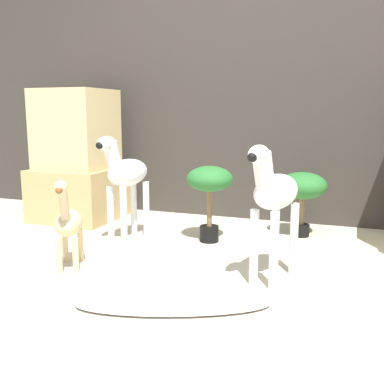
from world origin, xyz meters
TOP-DOWN VIEW (x-y plane):
  - ground_plane at (0.00, 0.00)m, footprint 14.00×14.00m
  - wall_back at (0.00, 1.68)m, footprint 6.40×0.08m
  - rock_pillar_left at (-1.37, 1.17)m, footprint 0.64×0.62m
  - zebra_right at (0.39, 0.31)m, footprint 0.27×0.50m
  - zebra_left at (-0.69, 0.71)m, footprint 0.24×0.50m
  - giraffe_figurine at (-0.73, 0.12)m, footprint 0.28×0.41m
  - potted_palm_front at (0.43, 1.26)m, footprint 0.34×0.34m
  - potted_palm_back at (-0.15, 0.90)m, footprint 0.31×0.31m
  - surfboard at (0.01, -0.17)m, footprint 0.94×0.57m

SIDE VIEW (x-z plane):
  - ground_plane at x=0.00m, z-range 0.00..0.00m
  - surfboard at x=0.01m, z-range -0.02..0.05m
  - giraffe_figurine at x=-0.73m, z-range 0.00..0.54m
  - potted_palm_front at x=0.43m, z-range 0.12..0.58m
  - potted_palm_back at x=-0.15m, z-range 0.13..0.66m
  - zebra_right at x=0.39m, z-range 0.09..0.82m
  - zebra_left at x=-0.69m, z-range 0.09..0.82m
  - rock_pillar_left at x=-1.37m, z-range -0.04..1.02m
  - wall_back at x=0.00m, z-range 0.00..2.20m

